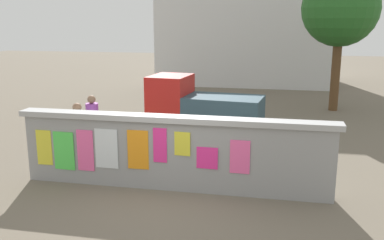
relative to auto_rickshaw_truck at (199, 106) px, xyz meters
name	(u,v)px	position (x,y,z in m)	size (l,w,h in m)	color
ground	(222,113)	(0.32, 3.23, -0.90)	(60.00, 60.00, 0.00)	#6B6051
poster_wall	(172,152)	(0.31, -4.77, -0.06)	(6.93, 0.42, 1.63)	gray
auto_rickshaw_truck	(199,106)	(0.00, 0.00, 0.00)	(3.74, 1.89, 1.85)	black
motorcycle	(283,145)	(2.65, -2.48, -0.44)	(1.88, 0.64, 0.87)	black
bicycle_near	(168,155)	(-0.12, -3.53, -0.54)	(1.71, 0.44, 0.95)	black
person_walking	(92,118)	(-2.45, -2.70, 0.09)	(0.42, 0.42, 1.62)	yellow
person_bystander	(78,128)	(-2.35, -3.78, 0.09)	(0.43, 0.43, 1.62)	#338CBF
tree_roadside	(340,9)	(4.68, 4.67, 3.11)	(2.98, 2.98, 5.54)	brown
building_background	(249,12)	(0.58, 12.36, 3.14)	(10.14, 5.77, 8.04)	silver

